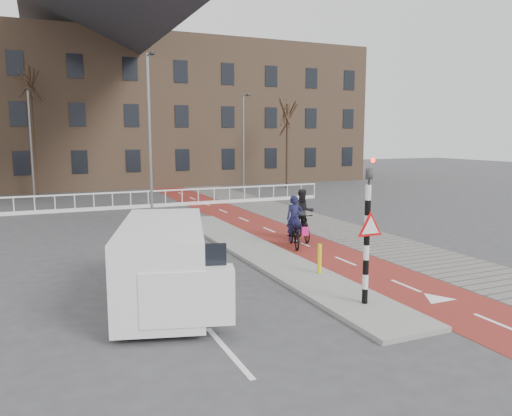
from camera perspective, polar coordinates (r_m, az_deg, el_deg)
name	(u,v)px	position (r m, az deg, el deg)	size (l,w,h in m)	color
ground	(340,283)	(14.51, 9.58, -8.42)	(120.00, 120.00, 0.00)	#38383A
bike_lane	(251,223)	(23.83, -0.53, -1.69)	(2.50, 60.00, 0.01)	maroon
sidewalk	(303,219)	(25.04, 5.39, -1.23)	(3.00, 60.00, 0.01)	slate
curb_island	(260,253)	(17.57, 0.50, -5.14)	(1.80, 16.00, 0.12)	gray
traffic_signal	(368,227)	(12.10, 12.64, -2.18)	(0.80, 0.80, 3.68)	black
bollard	(320,259)	(14.83, 7.27, -5.77)	(0.12, 0.12, 0.87)	yellow
cyclist_near	(294,230)	(18.60, 4.41, -2.52)	(1.16, 1.96, 1.93)	black
cyclist_far	(303,220)	(19.75, 5.39, -1.32)	(1.01, 1.98, 2.04)	black
van	(163,263)	(12.42, -10.60, -6.15)	(3.13, 5.11, 2.05)	white
railing	(94,205)	(28.99, -18.02, 0.30)	(28.00, 0.10, 0.99)	silver
townhouse_row	(96,90)	(44.01, -17.78, 12.73)	(46.00, 10.00, 15.90)	#7F6047
tree_mid	(32,132)	(37.25, -24.22, 7.92)	(0.30, 0.30, 8.70)	#322316
tree_right	(287,146)	(39.21, 3.62, 7.03)	(0.25, 0.25, 6.53)	#322316
streetlight_near	(150,143)	(22.26, -12.02, 7.23)	(0.12, 0.12, 7.58)	slate
streetlight_left	(31,145)	(35.42, -24.31, 6.63)	(0.12, 0.12, 7.09)	slate
streetlight_right	(243,143)	(37.02, -1.45, 7.41)	(0.12, 0.12, 7.10)	slate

